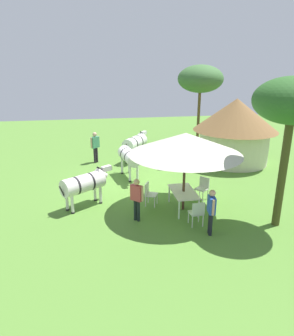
{
  "coord_description": "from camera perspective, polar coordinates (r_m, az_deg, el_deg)",
  "views": [
    {
      "loc": [
        13.68,
        -1.56,
        5.24
      ],
      "look_at": [
        1.15,
        0.55,
        1.0
      ],
      "focal_mm": 33.43,
      "sensor_mm": 36.0,
      "label": 1
    }
  ],
  "objects": [
    {
      "name": "ground_plane",
      "position": [
        14.73,
        -2.86,
        -2.4
      ],
      "size": [
        36.0,
        36.0,
        0.0
      ],
      "primitive_type": "plane",
      "color": "#517F30"
    },
    {
      "name": "thatched_hut",
      "position": [
        17.75,
        15.73,
        7.03
      ],
      "size": [
        4.51,
        4.51,
        3.52
      ],
      "rotation": [
        0.0,
        0.0,
        1.2
      ],
      "color": "beige",
      "rests_on": "ground_plane"
    },
    {
      "name": "shade_umbrella",
      "position": [
        11.17,
        7.03,
        4.44
      ],
      "size": [
        4.07,
        4.07,
        2.95
      ],
      "color": "#492E21",
      "rests_on": "ground_plane"
    },
    {
      "name": "patio_dining_table",
      "position": [
        11.77,
        6.67,
        -4.56
      ],
      "size": [
        1.59,
        0.85,
        0.74
      ],
      "rotation": [
        0.0,
        0.0,
        0.0
      ],
      "color": "silver",
      "rests_on": "ground_plane"
    },
    {
      "name": "patio_chair_west_end",
      "position": [
        10.71,
        9.11,
        -7.94
      ],
      "size": [
        0.45,
        0.47,
        0.9
      ],
      "rotation": [
        0.0,
        0.0,
        -4.64
      ],
      "color": "silver",
      "rests_on": "ground_plane"
    },
    {
      "name": "patio_chair_near_hut",
      "position": [
        12.86,
        10.14,
        -3.38
      ],
      "size": [
        0.61,
        0.6,
        0.9
      ],
      "rotation": [
        0.0,
        0.0,
        -2.48
      ],
      "color": "silver",
      "rests_on": "ground_plane"
    },
    {
      "name": "patio_chair_east_end",
      "position": [
        12.1,
        0.42,
        -4.5
      ],
      "size": [
        0.58,
        0.57,
        0.9
      ],
      "rotation": [
        0.0,
        0.0,
        -0.46
      ],
      "color": "silver",
      "rests_on": "ground_plane"
    },
    {
      "name": "guest_beside_umbrella",
      "position": [
        10.78,
        -1.89,
        -5.12
      ],
      "size": [
        0.43,
        0.44,
        1.55
      ],
      "rotation": [
        0.0,
        0.0,
        0.8
      ],
      "color": "black",
      "rests_on": "ground_plane"
    },
    {
      "name": "guest_behind_table",
      "position": [
        10.13,
        11.65,
        -7.17
      ],
      "size": [
        0.55,
        0.25,
        1.54
      ],
      "rotation": [
        0.0,
        0.0,
        3.01
      ],
      "color": "black",
      "rests_on": "ground_plane"
    },
    {
      "name": "standing_watcher",
      "position": [
        17.43,
        -9.43,
        4.25
      ],
      "size": [
        0.47,
        0.49,
        1.72
      ],
      "rotation": [
        0.0,
        0.0,
        -0.85
      ],
      "color": "black",
      "rests_on": "ground_plane"
    },
    {
      "name": "striped_lounge_chair",
      "position": [
        16.38,
        4.34,
        0.68
      ],
      "size": [
        0.83,
        0.97,
        0.59
      ],
      "rotation": [
        0.0,
        0.0,
        5.84
      ],
      "color": "#2CA175",
      "rests_on": "ground_plane"
    },
    {
      "name": "zebra_nearest_camera",
      "position": [
        14.89,
        -3.19,
        2.06
      ],
      "size": [
        2.31,
        0.98,
        1.58
      ],
      "rotation": [
        0.0,
        0.0,
        4.91
      ],
      "color": "silver",
      "rests_on": "ground_plane"
    },
    {
      "name": "zebra_by_umbrella",
      "position": [
        12.06,
        -11.35,
        -2.78
      ],
      "size": [
        1.57,
        2.02,
        1.48
      ],
      "rotation": [
        0.0,
        0.0,
        0.61
      ],
      "color": "silver",
      "rests_on": "ground_plane"
    },
    {
      "name": "zebra_toward_hut",
      "position": [
        17.55,
        -2.14,
        4.62
      ],
      "size": [
        2.03,
        1.63,
        1.58
      ],
      "rotation": [
        0.0,
        0.0,
        0.94
      ],
      "color": "silver",
      "rests_on": "ground_plane"
    },
    {
      "name": "acacia_tree_right_background",
      "position": [
        10.6,
        25.05,
        10.74
      ],
      "size": [
        2.42,
        2.42,
        4.92
      ],
      "color": "#40421B",
      "rests_on": "ground_plane"
    },
    {
      "name": "acacia_tree_left_background",
      "position": [
        21.42,
        9.72,
        15.69
      ],
      "size": [
        2.97,
        2.97,
        5.21
      ],
      "color": "brown",
      "rests_on": "ground_plane"
    }
  ]
}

